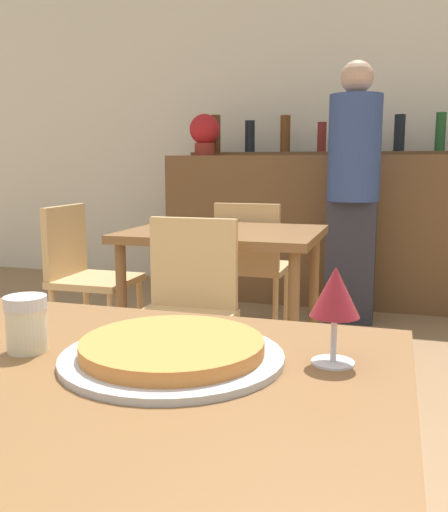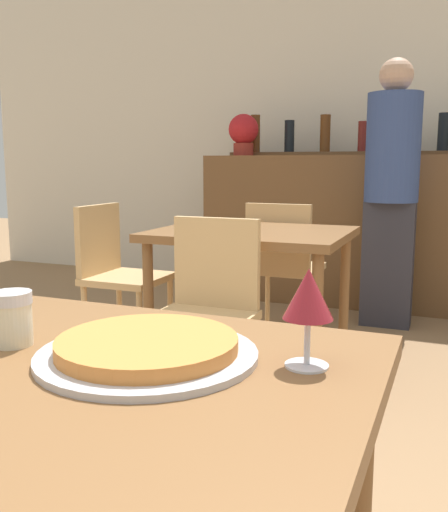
# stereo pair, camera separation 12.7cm
# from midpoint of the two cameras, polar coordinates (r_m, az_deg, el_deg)

# --- Properties ---
(wall_back) EXTENTS (8.00, 0.05, 2.80)m
(wall_back) POSITION_cam_midpoint_polar(r_m,az_deg,el_deg) (4.96, 11.31, 12.95)
(wall_back) COLOR silver
(wall_back) RESTS_ON ground_plane
(dining_table_near) EXTENTS (0.96, 0.77, 0.75)m
(dining_table_near) POSITION_cam_midpoint_polar(r_m,az_deg,el_deg) (0.96, -16.98, -16.39)
(dining_table_near) COLOR brown
(dining_table_near) RESTS_ON ground_plane
(dining_table_far) EXTENTS (0.93, 0.76, 0.74)m
(dining_table_far) POSITION_cam_midpoint_polar(r_m,az_deg,el_deg) (2.82, -1.28, 0.74)
(dining_table_far) COLOR brown
(dining_table_far) RESTS_ON ground_plane
(bar_counter) EXTENTS (2.60, 0.56, 1.12)m
(bar_counter) POSITION_cam_midpoint_polar(r_m,az_deg,el_deg) (4.47, 10.33, 2.65)
(bar_counter) COLOR brown
(bar_counter) RESTS_ON ground_plane
(bar_back_shelf) EXTENTS (2.39, 0.24, 0.33)m
(bar_back_shelf) POSITION_cam_midpoint_polar(r_m,az_deg,el_deg) (4.59, 10.85, 10.86)
(bar_back_shelf) COLOR brown
(bar_back_shelf) RESTS_ON bar_counter
(chair_far_side_front) EXTENTS (0.40, 0.40, 0.84)m
(chair_far_side_front) POSITION_cam_midpoint_polar(r_m,az_deg,el_deg) (2.34, -5.49, -4.86)
(chair_far_side_front) COLOR tan
(chair_far_side_front) RESTS_ON ground_plane
(chair_far_side_back) EXTENTS (0.40, 0.40, 0.84)m
(chair_far_side_back) POSITION_cam_midpoint_polar(r_m,az_deg,el_deg) (3.37, 1.66, -0.48)
(chair_far_side_back) COLOR tan
(chair_far_side_back) RESTS_ON ground_plane
(chair_far_side_left) EXTENTS (0.40, 0.40, 0.84)m
(chair_far_side_left) POSITION_cam_midpoint_polar(r_m,az_deg,el_deg) (3.18, -14.96, -1.38)
(chair_far_side_left) COLOR tan
(chair_far_side_left) RESTS_ON ground_plane
(pizza_tray) EXTENTS (0.37, 0.37, 0.04)m
(pizza_tray) POSITION_cam_midpoint_polar(r_m,az_deg,el_deg) (0.95, -9.05, -9.41)
(pizza_tray) COLOR #B7B7BC
(pizza_tray) RESTS_ON dining_table_near
(cheese_shaker) EXTENTS (0.07, 0.07, 0.10)m
(cheese_shaker) POSITION_cam_midpoint_polar(r_m,az_deg,el_deg) (1.06, -22.48, -6.29)
(cheese_shaker) COLOR beige
(cheese_shaker) RESTS_ON dining_table_near
(person_standing) EXTENTS (0.34, 0.34, 1.71)m
(person_standing) POSITION_cam_midpoint_polar(r_m,az_deg,el_deg) (3.85, 11.88, 7.06)
(person_standing) COLOR #2D2D38
(person_standing) RESTS_ON ground_plane
(wine_glass) EXTENTS (0.08, 0.08, 0.16)m
(wine_glass) POSITION_cam_midpoint_polar(r_m,az_deg,el_deg) (0.91, 7.15, -3.91)
(wine_glass) COLOR silver
(wine_glass) RESTS_ON dining_table_near
(potted_plant) EXTENTS (0.24, 0.24, 0.33)m
(potted_plant) POSITION_cam_midpoint_polar(r_m,az_deg,el_deg) (4.64, -2.76, 12.24)
(potted_plant) COLOR maroon
(potted_plant) RESTS_ON bar_counter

